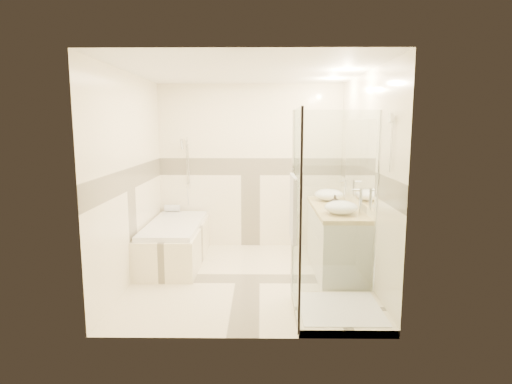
{
  "coord_description": "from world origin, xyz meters",
  "views": [
    {
      "loc": [
        0.16,
        -5.07,
        1.88
      ],
      "look_at": [
        0.1,
        0.25,
        1.05
      ],
      "focal_mm": 30.0,
      "sensor_mm": 36.0,
      "label": 1
    }
  ],
  "objects_px": {
    "bathtub": "(175,240)",
    "vessel_sink_far": "(341,207)",
    "amenity_bottle_a": "(335,202)",
    "shower_enclosure": "(328,265)",
    "vanity": "(335,239)",
    "vessel_sink_near": "(329,195)",
    "amenity_bottle_b": "(335,201)"
  },
  "relations": [
    {
      "from": "bathtub",
      "to": "amenity_bottle_b",
      "type": "relative_size",
      "value": 10.86
    },
    {
      "from": "vanity",
      "to": "bathtub",
      "type": "bearing_deg",
      "value": 170.75
    },
    {
      "from": "bathtub",
      "to": "amenity_bottle_b",
      "type": "xyz_separation_m",
      "value": [
        2.13,
        -0.35,
        0.62
      ]
    },
    {
      "from": "vanity",
      "to": "amenity_bottle_a",
      "type": "relative_size",
      "value": 11.71
    },
    {
      "from": "shower_enclosure",
      "to": "amenity_bottle_b",
      "type": "relative_size",
      "value": 13.03
    },
    {
      "from": "vanity",
      "to": "amenity_bottle_b",
      "type": "relative_size",
      "value": 10.35
    },
    {
      "from": "bathtub",
      "to": "vessel_sink_near",
      "type": "relative_size",
      "value": 4.27
    },
    {
      "from": "vessel_sink_far",
      "to": "amenity_bottle_b",
      "type": "xyz_separation_m",
      "value": [
        0.0,
        0.43,
        -0.0
      ]
    },
    {
      "from": "vessel_sink_near",
      "to": "shower_enclosure",
      "type": "bearing_deg",
      "value": -98.8
    },
    {
      "from": "vessel_sink_far",
      "to": "vessel_sink_near",
      "type": "bearing_deg",
      "value": 90.0
    },
    {
      "from": "amenity_bottle_b",
      "to": "bathtub",
      "type": "bearing_deg",
      "value": 170.62
    },
    {
      "from": "vanity",
      "to": "amenity_bottle_a",
      "type": "distance_m",
      "value": 0.49
    },
    {
      "from": "vessel_sink_near",
      "to": "amenity_bottle_b",
      "type": "relative_size",
      "value": 2.54
    },
    {
      "from": "bathtub",
      "to": "vessel_sink_far",
      "type": "xyz_separation_m",
      "value": [
        2.13,
        -0.78,
        0.62
      ]
    },
    {
      "from": "bathtub",
      "to": "vanity",
      "type": "distance_m",
      "value": 2.18
    },
    {
      "from": "shower_enclosure",
      "to": "amenity_bottle_a",
      "type": "height_order",
      "value": "shower_enclosure"
    },
    {
      "from": "vanity",
      "to": "vessel_sink_far",
      "type": "relative_size",
      "value": 4.14
    },
    {
      "from": "amenity_bottle_b",
      "to": "vessel_sink_near",
      "type": "bearing_deg",
      "value": 90.0
    },
    {
      "from": "vessel_sink_far",
      "to": "amenity_bottle_a",
      "type": "xyz_separation_m",
      "value": [
        0.0,
        0.41,
        -0.01
      ]
    },
    {
      "from": "shower_enclosure",
      "to": "vessel_sink_near",
      "type": "bearing_deg",
      "value": 81.2
    },
    {
      "from": "amenity_bottle_b",
      "to": "amenity_bottle_a",
      "type": "bearing_deg",
      "value": -90.0
    },
    {
      "from": "vessel_sink_far",
      "to": "amenity_bottle_b",
      "type": "relative_size",
      "value": 2.5
    },
    {
      "from": "bathtub",
      "to": "shower_enclosure",
      "type": "height_order",
      "value": "shower_enclosure"
    },
    {
      "from": "vanity",
      "to": "amenity_bottle_a",
      "type": "height_order",
      "value": "amenity_bottle_a"
    },
    {
      "from": "shower_enclosure",
      "to": "vessel_sink_far",
      "type": "bearing_deg",
      "value": 72.07
    },
    {
      "from": "vessel_sink_near",
      "to": "amenity_bottle_a",
      "type": "bearing_deg",
      "value": -90.0
    },
    {
      "from": "vessel_sink_far",
      "to": "shower_enclosure",
      "type": "bearing_deg",
      "value": -107.93
    },
    {
      "from": "bathtub",
      "to": "vessel_sink_near",
      "type": "bearing_deg",
      "value": 3.77
    },
    {
      "from": "bathtub",
      "to": "amenity_bottle_b",
      "type": "bearing_deg",
      "value": -9.38
    },
    {
      "from": "bathtub",
      "to": "shower_enclosure",
      "type": "distance_m",
      "value": 2.47
    },
    {
      "from": "bathtub",
      "to": "shower_enclosure",
      "type": "relative_size",
      "value": 0.83
    },
    {
      "from": "vanity",
      "to": "vessel_sink_near",
      "type": "distance_m",
      "value": 0.7
    }
  ]
}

